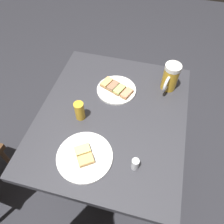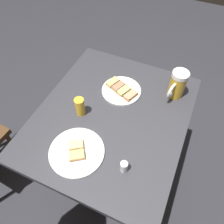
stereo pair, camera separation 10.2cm
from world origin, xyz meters
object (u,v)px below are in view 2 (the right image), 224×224
at_px(plate_far, 77,151).
at_px(plate_near, 121,90).
at_px(beer_mug, 177,85).
at_px(beer_glass_small, 80,107).
at_px(salt_shaker, 124,167).

bearing_deg(plate_far, plate_near, -95.28).
bearing_deg(beer_mug, plate_far, 59.06).
height_order(plate_far, beer_mug, beer_mug).
relative_size(beer_mug, beer_glass_small, 1.52).
relative_size(plate_near, salt_shaker, 3.50).
bearing_deg(salt_shaker, beer_mug, -99.81).
relative_size(plate_far, beer_mug, 1.59).
distance_m(plate_far, salt_shaker, 0.21).
height_order(plate_far, beer_glass_small, beer_glass_small).
xyz_separation_m(beer_mug, salt_shaker, (0.08, 0.48, -0.04)).
bearing_deg(plate_near, salt_shaker, 113.78).
bearing_deg(plate_near, beer_mug, -161.21).
bearing_deg(plate_far, salt_shaker, -177.50).
bearing_deg(beer_mug, beer_glass_small, 38.14).
height_order(plate_near, beer_glass_small, beer_glass_small).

